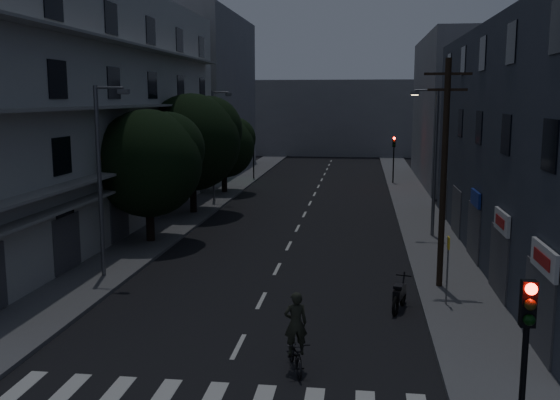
% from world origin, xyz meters
% --- Properties ---
extents(ground, '(160.00, 160.00, 0.00)m').
position_xyz_m(ground, '(0.00, 25.00, 0.00)').
color(ground, black).
rests_on(ground, ground).
extents(sidewalk_left, '(3.00, 90.00, 0.15)m').
position_xyz_m(sidewalk_left, '(-7.50, 25.00, 0.07)').
color(sidewalk_left, '#565659').
rests_on(sidewalk_left, ground).
extents(sidewalk_right, '(3.00, 90.00, 0.15)m').
position_xyz_m(sidewalk_right, '(7.50, 25.00, 0.07)').
color(sidewalk_right, '#565659').
rests_on(sidewalk_right, ground).
extents(lane_markings, '(0.15, 60.50, 0.01)m').
position_xyz_m(lane_markings, '(0.00, 31.25, 0.01)').
color(lane_markings, beige).
rests_on(lane_markings, ground).
extents(building_left, '(7.00, 36.00, 14.00)m').
position_xyz_m(building_left, '(-11.98, 18.00, 6.99)').
color(building_left, '#ADADA8').
rests_on(building_left, ground).
extents(building_right, '(6.19, 28.00, 11.00)m').
position_xyz_m(building_right, '(11.99, 14.00, 5.50)').
color(building_right, '#2D323D').
rests_on(building_right, ground).
extents(building_far_left, '(6.00, 20.00, 16.00)m').
position_xyz_m(building_far_left, '(-12.00, 48.00, 8.00)').
color(building_far_left, slate).
rests_on(building_far_left, ground).
extents(building_far_right, '(6.00, 20.00, 13.00)m').
position_xyz_m(building_far_right, '(12.00, 42.00, 6.50)').
color(building_far_right, slate).
rests_on(building_far_right, ground).
extents(building_far_end, '(24.00, 8.00, 10.00)m').
position_xyz_m(building_far_end, '(0.00, 70.00, 5.00)').
color(building_far_end, slate).
rests_on(building_far_end, ground).
extents(tree_near, '(5.62, 5.62, 6.94)m').
position_xyz_m(tree_near, '(-7.29, 15.20, 4.49)').
color(tree_near, black).
rests_on(tree_near, sidewalk_left).
extents(tree_mid, '(6.34, 6.34, 7.80)m').
position_xyz_m(tree_mid, '(-7.26, 23.69, 5.03)').
color(tree_mid, black).
rests_on(tree_mid, sidewalk_left).
extents(tree_far, '(4.94, 4.94, 6.11)m').
position_xyz_m(tree_far, '(-7.22, 32.92, 3.98)').
color(tree_far, black).
rests_on(tree_far, sidewalk_left).
extents(traffic_signal_near, '(0.28, 0.37, 4.10)m').
position_xyz_m(traffic_signal_near, '(6.85, -4.29, 3.10)').
color(traffic_signal_near, black).
rests_on(traffic_signal_near, sidewalk_right).
extents(traffic_signal_far_right, '(0.28, 0.37, 4.10)m').
position_xyz_m(traffic_signal_far_right, '(6.53, 40.14, 3.10)').
color(traffic_signal_far_right, black).
rests_on(traffic_signal_far_right, sidewalk_right).
extents(traffic_signal_far_left, '(0.28, 0.37, 4.10)m').
position_xyz_m(traffic_signal_far_left, '(-6.35, 41.40, 3.10)').
color(traffic_signal_far_left, black).
rests_on(traffic_signal_far_left, sidewalk_left).
extents(street_lamp_left_near, '(1.51, 0.25, 8.00)m').
position_xyz_m(street_lamp_left_near, '(-7.03, 8.55, 4.60)').
color(street_lamp_left_near, slate).
rests_on(street_lamp_left_near, sidewalk_left).
extents(street_lamp_right, '(1.51, 0.25, 8.00)m').
position_xyz_m(street_lamp_right, '(7.52, 18.41, 4.60)').
color(street_lamp_right, '#56585E').
rests_on(street_lamp_right, sidewalk_right).
extents(street_lamp_left_far, '(1.51, 0.25, 8.00)m').
position_xyz_m(street_lamp_left_far, '(-6.99, 28.59, 4.60)').
color(street_lamp_left_far, '#595B61').
rests_on(street_lamp_left_far, sidewalk_left).
extents(utility_pole, '(1.80, 0.24, 9.00)m').
position_xyz_m(utility_pole, '(6.90, 8.86, 4.87)').
color(utility_pole, black).
rests_on(utility_pole, sidewalk_right).
extents(bus_stop_sign, '(0.06, 0.35, 2.52)m').
position_xyz_m(bus_stop_sign, '(6.87, 6.56, 1.89)').
color(bus_stop_sign, '#595B60').
rests_on(bus_stop_sign, sidewalk_right).
extents(motorcycle, '(0.79, 1.97, 1.29)m').
position_xyz_m(motorcycle, '(5.15, 6.14, 0.51)').
color(motorcycle, black).
rests_on(motorcycle, ground).
extents(cyclist, '(1.13, 1.93, 2.31)m').
position_xyz_m(cyclist, '(1.94, 0.54, 0.78)').
color(cyclist, black).
rests_on(cyclist, ground).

